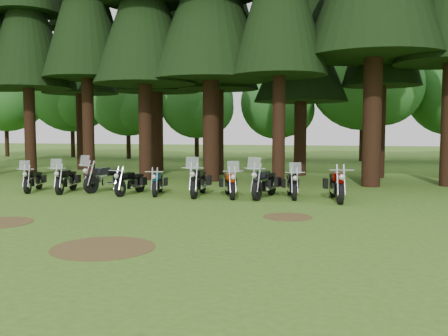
{
  "coord_description": "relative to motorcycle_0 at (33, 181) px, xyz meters",
  "views": [
    {
      "loc": [
        5.7,
        -13.59,
        2.53
      ],
      "look_at": [
        1.67,
        5.0,
        1.0
      ],
      "focal_mm": 40.0,
      "sensor_mm": 36.0,
      "label": 1
    }
  ],
  "objects": [
    {
      "name": "motorcycle_7",
      "position": [
        9.27,
        0.17,
        0.08
      ],
      "size": [
        0.76,
        2.46,
        1.54
      ],
      "rotation": [
        0.0,
        0.0,
        -0.19
      ],
      "color": "black",
      "rests_on": "ground"
    },
    {
      "name": "pine_back_4",
      "position": [
        9.98,
        9.12,
        7.81
      ],
      "size": [
        4.94,
        4.94,
        13.78
      ],
      "color": "#311B10",
      "rests_on": "ground"
    },
    {
      "name": "motorcycle_3",
      "position": [
        4.14,
        0.01,
        -0.01
      ],
      "size": [
        0.41,
        2.07,
        0.84
      ],
      "rotation": [
        0.0,
        0.0,
        -0.13
      ],
      "color": "black",
      "rests_on": "ground"
    },
    {
      "name": "decid_2",
      "position": [
        -4.49,
        20.65,
        4.52
      ],
      "size": [
        6.72,
        6.53,
        8.4
      ],
      "color": "#311B10",
      "rests_on": "ground"
    },
    {
      "name": "motorcycle_0",
      "position": [
        0.0,
        0.0,
        0.0
      ],
      "size": [
        0.8,
        2.06,
        1.31
      ],
      "rotation": [
        0.0,
        0.0,
        0.27
      ],
      "color": "black",
      "rests_on": "ground"
    },
    {
      "name": "dirt_patch_1",
      "position": [
        10.44,
        -3.63,
        -0.43
      ],
      "size": [
        1.4,
        1.4,
        0.01
      ],
      "primitive_type": "cylinder",
      "color": "#4C3D1E",
      "rests_on": "ground"
    },
    {
      "name": "motorcycle_1",
      "position": [
        1.44,
        0.03,
        0.03
      ],
      "size": [
        0.66,
        2.21,
        1.39
      ],
      "rotation": [
        0.0,
        0.0,
        0.18
      ],
      "color": "black",
      "rests_on": "ground"
    },
    {
      "name": "motorcycle_2",
      "position": [
        2.79,
        0.69,
        0.06
      ],
      "size": [
        0.98,
        2.35,
        1.5
      ],
      "rotation": [
        0.0,
        0.0,
        -0.3
      ],
      "color": "black",
      "rests_on": "ground"
    },
    {
      "name": "decid_1",
      "position": [
        -10.05,
        21.64,
        5.4
      ],
      "size": [
        7.91,
        7.69,
        9.88
      ],
      "color": "#311B10",
      "rests_on": "ground"
    },
    {
      "name": "decid_4",
      "position": [
        7.52,
        22.2,
        3.93
      ],
      "size": [
        5.93,
        5.76,
        7.41
      ],
      "color": "#311B10",
      "rests_on": "ground"
    },
    {
      "name": "decid_5",
      "position": [
        14.24,
        21.59,
        5.8
      ],
      "size": [
        8.45,
        8.21,
        10.56
      ],
      "color": "#311B10",
      "rests_on": "ground"
    },
    {
      "name": "ground",
      "position": [
        5.94,
        -4.13,
        -0.44
      ],
      "size": [
        120.0,
        120.0,
        0.0
      ],
      "primitive_type": "plane",
      "color": "#39651C",
      "rests_on": "ground"
    },
    {
      "name": "motorcycle_8",
      "position": [
        10.24,
        0.39,
        0.02
      ],
      "size": [
        0.66,
        2.16,
        1.36
      ],
      "rotation": [
        0.0,
        0.0,
        0.18
      ],
      "color": "black",
      "rests_on": "ground"
    },
    {
      "name": "motorcycle_4",
      "position": [
        5.18,
        0.17,
        -0.02
      ],
      "size": [
        0.52,
        1.98,
        0.81
      ],
      "rotation": [
        0.0,
        0.0,
        0.2
      ],
      "color": "black",
      "rests_on": "ground"
    },
    {
      "name": "decid_0",
      "position": [
        -16.16,
        21.14,
        5.46
      ],
      "size": [
        8.0,
        7.78,
        10.0
      ],
      "color": "#311B10",
      "rests_on": "ground"
    },
    {
      "name": "motorcycle_5",
      "position": [
        6.79,
        0.14,
        0.07
      ],
      "size": [
        0.52,
        2.43,
        1.52
      ],
      "rotation": [
        0.0,
        0.0,
        0.07
      ],
      "color": "black",
      "rests_on": "ground"
    },
    {
      "name": "pine_back_2",
      "position": [
        1.56,
        10.28,
        9.32
      ],
      "size": [
        4.85,
        4.85,
        16.3
      ],
      "color": "#311B10",
      "rests_on": "ground"
    },
    {
      "name": "pine_back_1",
      "position": [
        -3.32,
        10.22,
        9.27
      ],
      "size": [
        4.52,
        4.52,
        16.22
      ],
      "color": "#311B10",
      "rests_on": "ground"
    },
    {
      "name": "decid_3",
      "position": [
        1.23,
        21.0,
        4.08
      ],
      "size": [
        6.12,
        5.95,
        7.65
      ],
      "color": "#311B10",
      "rests_on": "ground"
    },
    {
      "name": "motorcycle_6",
      "position": [
        8.0,
        0.08,
        0.03
      ],
      "size": [
        0.95,
        2.19,
        1.4
      ],
      "rotation": [
        0.0,
        0.0,
        0.32
      ],
      "color": "black",
      "rests_on": "ground"
    },
    {
      "name": "dirt_patch_2",
      "position": [
        6.94,
        -8.13,
        -0.43
      ],
      "size": [
        2.2,
        2.2,
        0.01
      ],
      "primitive_type": "cylinder",
      "color": "#4C3D1E",
      "rests_on": "ground"
    },
    {
      "name": "motorcycle_9",
      "position": [
        11.81,
        -0.04,
        0.07
      ],
      "size": [
        0.49,
        2.44,
        1.0
      ],
      "rotation": [
        0.0,
        0.0,
        0.14
      ],
      "color": "black",
      "rests_on": "ground"
    }
  ]
}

